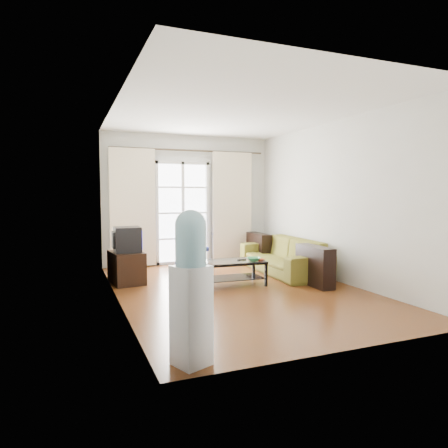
# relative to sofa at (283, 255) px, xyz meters

# --- Properties ---
(floor) EXTENTS (5.20, 5.20, 0.00)m
(floor) POSITION_rel_sofa_xyz_m (-1.32, -0.92, -0.32)
(floor) COLOR brown
(floor) RESTS_ON ground
(ceiling) EXTENTS (5.20, 5.20, 0.00)m
(ceiling) POSITION_rel_sofa_xyz_m (-1.32, -0.92, 2.38)
(ceiling) COLOR white
(ceiling) RESTS_ON wall_back
(wall_back) EXTENTS (3.60, 0.02, 2.70)m
(wall_back) POSITION_rel_sofa_xyz_m (-1.32, 1.68, 1.03)
(wall_back) COLOR silver
(wall_back) RESTS_ON floor
(wall_front) EXTENTS (3.60, 0.02, 2.70)m
(wall_front) POSITION_rel_sofa_xyz_m (-1.32, -3.52, 1.03)
(wall_front) COLOR silver
(wall_front) RESTS_ON floor
(wall_left) EXTENTS (0.02, 5.20, 2.70)m
(wall_left) POSITION_rel_sofa_xyz_m (-3.12, -0.92, 1.03)
(wall_left) COLOR silver
(wall_left) RESTS_ON floor
(wall_right) EXTENTS (0.02, 5.20, 2.70)m
(wall_right) POSITION_rel_sofa_xyz_m (0.48, -0.92, 1.03)
(wall_right) COLOR silver
(wall_right) RESTS_ON floor
(french_door) EXTENTS (1.16, 0.06, 2.15)m
(french_door) POSITION_rel_sofa_xyz_m (-1.47, 1.62, 0.75)
(french_door) COLOR white
(french_door) RESTS_ON wall_back
(curtain_rod) EXTENTS (3.30, 0.04, 0.04)m
(curtain_rod) POSITION_rel_sofa_xyz_m (-1.32, 1.58, 2.06)
(curtain_rod) COLOR #4C3F2D
(curtain_rod) RESTS_ON wall_back
(curtain_left) EXTENTS (0.90, 0.07, 2.35)m
(curtain_left) POSITION_rel_sofa_xyz_m (-2.52, 1.56, 0.88)
(curtain_left) COLOR #F5E6C5
(curtain_left) RESTS_ON curtain_rod
(curtain_right) EXTENTS (0.90, 0.07, 2.35)m
(curtain_right) POSITION_rel_sofa_xyz_m (-0.37, 1.56, 0.88)
(curtain_right) COLOR #F5E6C5
(curtain_right) RESTS_ON curtain_rod
(radiator) EXTENTS (0.64, 0.12, 0.64)m
(radiator) POSITION_rel_sofa_xyz_m (-0.52, 1.58, 0.01)
(radiator) COLOR #9D9DA0
(radiator) RESTS_ON floor
(sofa) EXTENTS (2.29, 1.07, 0.64)m
(sofa) POSITION_rel_sofa_xyz_m (0.00, 0.00, 0.00)
(sofa) COLOR brown
(sofa) RESTS_ON floor
(coffee_table) EXTENTS (1.01, 0.61, 0.40)m
(coffee_table) POSITION_rel_sofa_xyz_m (-1.27, -0.62, -0.06)
(coffee_table) COLOR silver
(coffee_table) RESTS_ON floor
(bowl) EXTENTS (0.38, 0.38, 0.06)m
(bowl) POSITION_rel_sofa_xyz_m (-0.98, -0.76, 0.11)
(bowl) COLOR green
(bowl) RESTS_ON coffee_table
(book) EXTENTS (0.33, 0.34, 0.02)m
(book) POSITION_rel_sofa_xyz_m (-0.96, -0.72, 0.09)
(book) COLOR #B31616
(book) RESTS_ON coffee_table
(remote) EXTENTS (0.15, 0.05, 0.02)m
(remote) POSITION_rel_sofa_xyz_m (-1.14, -0.64, 0.09)
(remote) COLOR black
(remote) RESTS_ON coffee_table
(tv_stand) EXTENTS (0.56, 0.76, 0.52)m
(tv_stand) POSITION_rel_sofa_xyz_m (-2.86, 0.17, -0.06)
(tv_stand) COLOR black
(tv_stand) RESTS_ON floor
(crt_tv) EXTENTS (0.46, 0.45, 0.41)m
(crt_tv) POSITION_rel_sofa_xyz_m (-2.85, 0.16, 0.41)
(crt_tv) COLOR black
(crt_tv) RESTS_ON tv_stand
(task_chair) EXTENTS (0.57, 0.57, 0.82)m
(task_chair) POSITION_rel_sofa_xyz_m (-1.38, 0.88, -0.08)
(task_chair) COLOR black
(task_chair) RESTS_ON floor
(water_cooler) EXTENTS (0.36, 0.36, 1.34)m
(water_cooler) POSITION_rel_sofa_xyz_m (-2.79, -3.27, 0.38)
(water_cooler) COLOR white
(water_cooler) RESTS_ON floor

